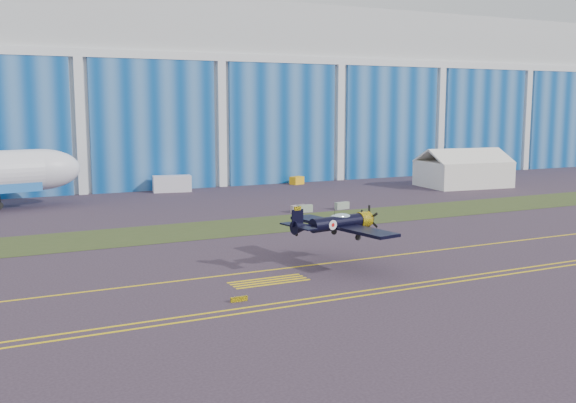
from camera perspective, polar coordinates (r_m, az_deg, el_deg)
name	(u,v)px	position (r m, az deg, el deg)	size (l,w,h in m)	color
ground	(402,241)	(66.62, 9.63, -3.30)	(260.00, 260.00, 0.00)	#392C3A
grass_median	(331,219)	(78.18, 3.63, -1.49)	(260.00, 10.00, 0.02)	#475128
hangar	(179,95)	(130.41, -9.20, 8.88)	(220.00, 45.70, 30.00)	silver
taxiway_centreline	(435,251)	(62.73, 12.31, -4.08)	(200.00, 0.20, 0.02)	yellow
edge_line_near	(512,274)	(55.83, 18.41, -5.83)	(80.00, 0.20, 0.02)	yellow
edge_line_far	(502,271)	(56.52, 17.70, -5.63)	(80.00, 0.20, 0.02)	yellow
hold_short_ladder	(269,281)	(50.88, -1.62, -6.76)	(6.00, 2.40, 0.02)	yellow
guard_board_left	(239,299)	(45.86, -4.16, -8.24)	(1.20, 0.15, 0.35)	yellow
warbird	(337,223)	(54.95, 4.15, -1.82)	(11.17, 12.77, 3.37)	black
tent	(463,167)	(112.87, 14.62, 2.82)	(14.34, 11.16, 6.22)	white
shipping_container	(172,184)	(104.01, -9.80, 1.49)	(5.69, 2.28, 2.47)	silver
tug	(297,180)	(112.32, 0.75, 1.80)	(2.22, 1.39, 1.29)	yellow
barrier_a	(298,209)	(83.06, 0.88, -0.60)	(2.00, 0.60, 0.90)	#A08D8F
barrier_b	(304,209)	(83.08, 1.41, -0.60)	(2.00, 0.60, 0.90)	#8DA08B
barrier_c	(342,206)	(85.73, 4.59, -0.35)	(2.00, 0.60, 0.90)	gray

